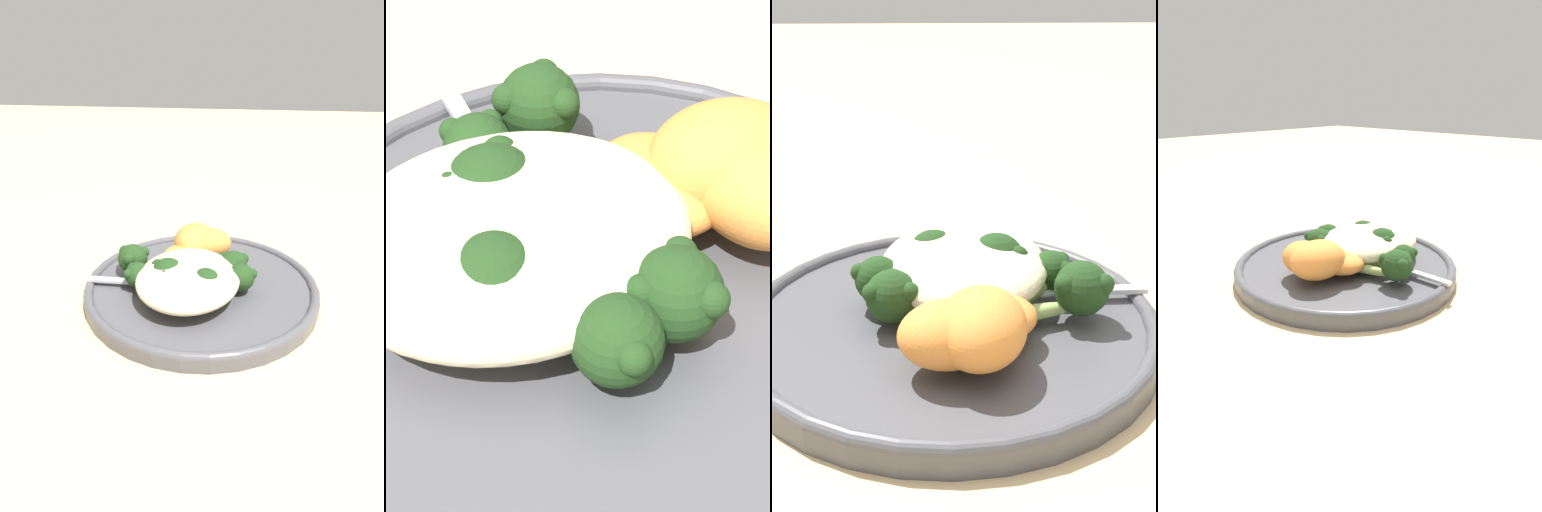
# 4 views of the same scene
# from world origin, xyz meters

# --- Properties ---
(ground_plane) EXTENTS (4.00, 4.00, 0.00)m
(ground_plane) POSITION_xyz_m (0.00, 0.00, 0.00)
(ground_plane) COLOR #D6B784
(plate) EXTENTS (0.30, 0.30, 0.02)m
(plate) POSITION_xyz_m (-0.02, 0.01, 0.01)
(plate) COLOR #4C4C51
(plate) RESTS_ON ground_plane
(quinoa_mound) EXTENTS (0.15, 0.12, 0.04)m
(quinoa_mound) POSITION_xyz_m (-0.05, 0.02, 0.04)
(quinoa_mound) COLOR beige
(quinoa_mound) RESTS_ON plate
(broccoli_stalk_0) EXTENTS (0.06, 0.12, 0.04)m
(broccoli_stalk_0) POSITION_xyz_m (-0.01, 0.09, 0.04)
(broccoli_stalk_0) COLOR #9EBC66
(broccoli_stalk_0) RESTS_ON plate
(broccoli_stalk_1) EXTENTS (0.08, 0.08, 0.03)m
(broccoli_stalk_1) POSITION_xyz_m (-0.04, 0.07, 0.04)
(broccoli_stalk_1) COLOR #9EBC66
(broccoli_stalk_1) RESTS_ON plate
(broccoli_stalk_2) EXTENTS (0.11, 0.05, 0.04)m
(broccoli_stalk_2) POSITION_xyz_m (-0.05, 0.04, 0.04)
(broccoli_stalk_2) COLOR #9EBC66
(broccoli_stalk_2) RESTS_ON plate
(broccoli_stalk_3) EXTENTS (0.12, 0.07, 0.04)m
(broccoli_stalk_3) POSITION_xyz_m (-0.06, 0.01, 0.04)
(broccoli_stalk_3) COLOR #9EBC66
(broccoli_stalk_3) RESTS_ON plate
(broccoli_stalk_4) EXTENTS (0.07, 0.10, 0.03)m
(broccoli_stalk_4) POSITION_xyz_m (-0.03, -0.03, 0.04)
(broccoli_stalk_4) COLOR #9EBC66
(broccoli_stalk_4) RESTS_ON plate
(broccoli_stalk_5) EXTENTS (0.05, 0.10, 0.04)m
(broccoli_stalk_5) POSITION_xyz_m (-0.01, -0.02, 0.04)
(broccoli_stalk_5) COLOR #9EBC66
(broccoli_stalk_5) RESTS_ON plate
(sweet_potato_chunk_0) EXTENTS (0.06, 0.07, 0.04)m
(sweet_potato_chunk_0) POSITION_xyz_m (0.05, 0.01, 0.04)
(sweet_potato_chunk_0) COLOR orange
(sweet_potato_chunk_0) RESTS_ON plate
(sweet_potato_chunk_1) EXTENTS (0.08, 0.07, 0.05)m
(sweet_potato_chunk_1) POSITION_xyz_m (0.05, 0.03, 0.05)
(sweet_potato_chunk_1) COLOR orange
(sweet_potato_chunk_1) RESTS_ON plate
(sweet_potato_chunk_2) EXTENTS (0.06, 0.07, 0.03)m
(sweet_potato_chunk_2) POSITION_xyz_m (0.02, 0.04, 0.04)
(sweet_potato_chunk_2) COLOR orange
(sweet_potato_chunk_2) RESTS_ON plate
(spoon) EXTENTS (0.03, 0.10, 0.01)m
(spoon) POSITION_xyz_m (-0.04, 0.09, 0.03)
(spoon) COLOR silver
(spoon) RESTS_ON plate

